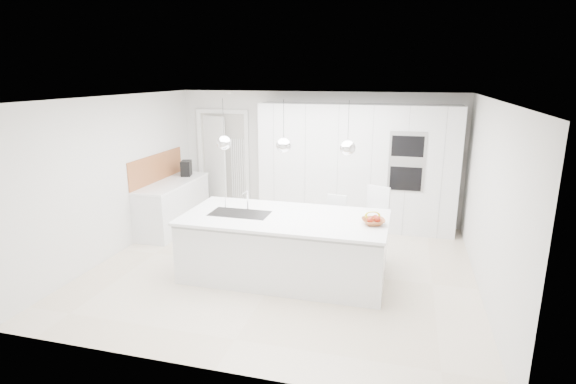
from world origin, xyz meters
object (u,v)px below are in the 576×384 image
(bar_stool_left, at_px, (335,228))
(bar_stool_right, at_px, (376,226))
(fruit_bowl, at_px, (373,222))
(island_base, at_px, (284,249))
(espresso_machine, at_px, (186,168))

(bar_stool_left, height_order, bar_stool_right, bar_stool_right)
(fruit_bowl, bearing_deg, island_base, -179.87)
(bar_stool_right, bearing_deg, espresso_machine, -176.95)
(fruit_bowl, xyz_separation_m, bar_stool_left, (-0.63, 0.84, -0.44))
(bar_stool_left, bearing_deg, fruit_bowl, -44.04)
(bar_stool_left, bearing_deg, island_base, -115.63)
(fruit_bowl, height_order, bar_stool_left, bar_stool_left)
(island_base, xyz_separation_m, espresso_machine, (-2.53, 2.04, 0.62))
(bar_stool_right, bearing_deg, fruit_bowl, -69.44)
(fruit_bowl, xyz_separation_m, bar_stool_right, (-0.01, 0.88, -0.36))
(fruit_bowl, xyz_separation_m, espresso_machine, (-3.75, 2.04, 0.11))
(island_base, distance_m, bar_stool_left, 1.03)
(fruit_bowl, height_order, espresso_machine, espresso_machine)
(island_base, height_order, fruit_bowl, fruit_bowl)
(bar_stool_left, relative_size, bar_stool_right, 0.86)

